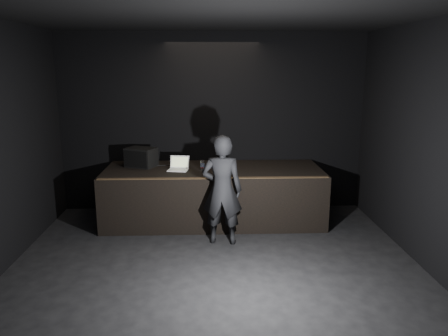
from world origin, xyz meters
name	(u,v)px	position (x,y,z in m)	size (l,w,h in m)	color
ground	(217,292)	(0.00, 0.00, 0.00)	(7.00, 7.00, 0.00)	black
room_walls	(216,137)	(0.00, 0.00, 2.02)	(6.10, 7.10, 3.52)	black
stage_riser	(213,195)	(0.00, 2.73, 0.50)	(4.00, 1.50, 1.00)	black
riser_lip	(214,178)	(0.00, 2.02, 1.01)	(3.92, 0.10, 0.01)	brown
stage_monitor	(141,157)	(-1.36, 2.96, 1.18)	(0.64, 0.57, 0.36)	black
cable	(161,166)	(-0.99, 3.00, 1.01)	(0.02, 0.02, 0.86)	black
laptop	(179,166)	(-0.63, 2.68, 1.06)	(0.40, 0.37, 0.24)	silver
beer_can	(202,165)	(-0.20, 2.62, 1.09)	(0.08, 0.08, 0.18)	silver
plastic_cup	(224,164)	(0.20, 2.86, 1.05)	(0.08, 0.08, 0.10)	white
wii_remote	(234,174)	(0.35, 2.25, 1.01)	(0.03, 0.15, 0.03)	white
person	(222,190)	(0.13, 1.65, 0.90)	(0.66, 0.43, 1.80)	black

